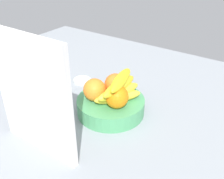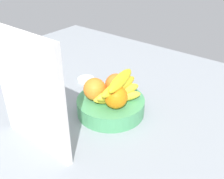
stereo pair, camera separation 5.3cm
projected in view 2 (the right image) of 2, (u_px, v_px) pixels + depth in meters
The scene contains 8 objects.
ground_plane at pixel (111, 115), 95.73cm from camera, with size 180.00×140.00×3.00cm, color #8D949B.
fruit_bowl at pixel (112, 106), 93.45cm from camera, with size 24.34×24.34×5.67cm, color #4B9E65.
orange_front_left at pixel (95, 89), 90.25cm from camera, with size 7.97×7.97×7.97cm, color orange.
orange_front_right at pixel (116, 97), 85.85cm from camera, with size 7.97×7.97×7.97cm, color orange.
orange_center at pixel (116, 84), 93.14cm from camera, with size 7.97×7.97×7.97cm, color orange.
banana_bunch at pixel (119, 89), 87.78cm from camera, with size 13.28×18.08×10.60cm.
cutting_board at pixel (30, 94), 71.26cm from camera, with size 28.00×1.80×36.00cm, color silver.
jar_lid at pixel (86, 79), 115.73cm from camera, with size 7.51×7.51×1.20cm, color silver.
Camera 2 is at (-49.08, 60.41, 55.05)cm, focal length 41.48 mm.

